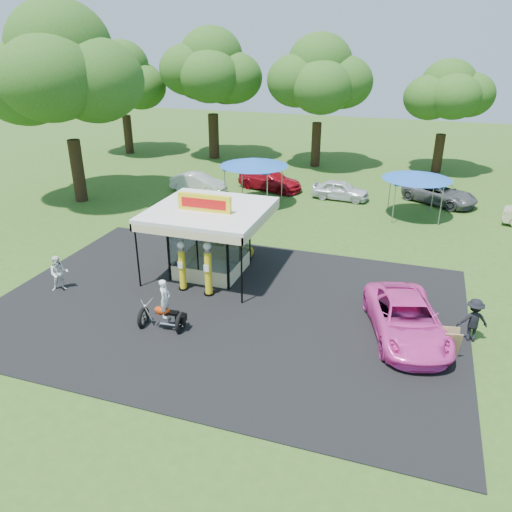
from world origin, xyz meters
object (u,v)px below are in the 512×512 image
object	(u,v)px
bg_car_b	(270,180)
bg_car_c	(340,190)
a_frame_sign	(450,343)
bg_car_a	(198,183)
motorcycle	(164,309)
gas_pump_right	(208,270)
tent_east	(417,175)
gas_station_kiosk	(210,239)
kiosk_car	(228,247)
pink_sedan	(406,319)
spectator_west	(59,273)
bg_car_d	(440,194)
tent_west	(254,162)
gas_pump_left	(182,267)
spectator_east_a	(473,320)

from	to	relation	value
bg_car_b	bg_car_c	world-z (taller)	bg_car_b
a_frame_sign	bg_car_a	size ratio (longest dim) A/B	0.27
motorcycle	bg_car_c	xyz separation A→B (m)	(3.68, 19.65, -0.20)
gas_pump_right	tent_east	distance (m)	16.47
a_frame_sign	bg_car_c	world-z (taller)	bg_car_c
gas_pump_right	gas_station_kiosk	bearing A→B (deg)	110.55
kiosk_car	bg_car_a	bearing A→B (deg)	31.84
tent_east	pink_sedan	bearing A→B (deg)	-88.55
motorcycle	pink_sedan	xyz separation A→B (m)	(9.19, 2.51, -0.12)
gas_pump_right	bg_car_c	bearing A→B (deg)	79.15
spectator_west	bg_car_b	world-z (taller)	spectator_west
bg_car_b	tent_east	distance (m)	11.32
spectator_west	bg_car_b	bearing A→B (deg)	40.65
bg_car_d	motorcycle	bearing A→B (deg)	-176.42
bg_car_d	gas_station_kiosk	bearing A→B (deg)	175.27
tent_east	gas_station_kiosk	bearing A→B (deg)	-127.49
kiosk_car	tent_east	world-z (taller)	tent_east
kiosk_car	tent_west	distance (m)	9.47
kiosk_car	pink_sedan	distance (m)	10.82
gas_pump_left	gas_pump_right	world-z (taller)	gas_pump_right
kiosk_car	bg_car_c	xyz separation A→B (m)	(4.00, 11.99, 0.21)
gas_pump_left	spectator_west	distance (m)	5.68
spectator_east_a	kiosk_car	bearing A→B (deg)	-37.44
motorcycle	a_frame_sign	xyz separation A→B (m)	(10.82, 1.60, -0.32)
spectator_east_a	gas_pump_right	bearing A→B (deg)	-17.12
spectator_east_a	tent_west	xyz separation A→B (m)	(-13.49, 13.65, 2.07)
spectator_east_a	bg_car_a	size ratio (longest dim) A/B	0.42
gas_pump_left	bg_car_b	distance (m)	17.22
gas_pump_right	spectator_west	size ratio (longest dim) A/B	1.51
bg_car_a	tent_west	xyz separation A→B (m)	(4.95, -1.47, 2.27)
kiosk_car	pink_sedan	bearing A→B (deg)	-118.45
tent_east	tent_west	bearing A→B (deg)	-176.30
a_frame_sign	pink_sedan	world-z (taller)	pink_sedan
motorcycle	kiosk_car	xyz separation A→B (m)	(-0.32, 7.66, -0.41)
gas_pump_left	bg_car_d	distance (m)	20.93
bg_car_b	bg_car_c	distance (m)	5.62
bg_car_b	kiosk_car	bearing A→B (deg)	-158.17
gas_pump_left	spectator_west	size ratio (longest dim) A/B	1.40
pink_sedan	bg_car_a	world-z (taller)	pink_sedan
spectator_east_a	tent_west	world-z (taller)	tent_west
kiosk_car	bg_car_c	world-z (taller)	bg_car_c
gas_station_kiosk	gas_pump_left	world-z (taller)	gas_station_kiosk
spectator_west	tent_east	distance (m)	21.94
kiosk_car	tent_east	bearing A→B (deg)	-43.28
gas_pump_left	tent_east	distance (m)	17.12
pink_sedan	tent_west	world-z (taller)	tent_west
kiosk_car	bg_car_a	world-z (taller)	bg_car_a
a_frame_sign	tent_east	bearing A→B (deg)	86.73
spectator_west	gas_pump_right	bearing A→B (deg)	-22.02
motorcycle	kiosk_car	size ratio (longest dim) A/B	0.81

